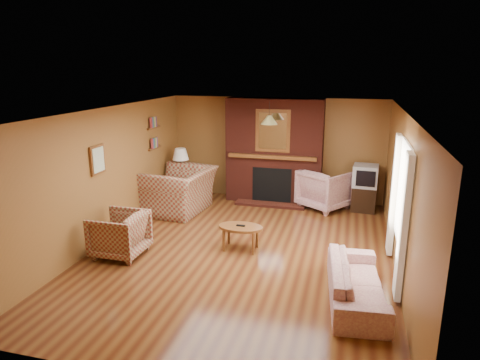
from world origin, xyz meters
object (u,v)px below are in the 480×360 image
(side_table, at_px, (182,188))
(tv_stand, at_px, (364,198))
(crt_tv, at_px, (365,176))
(floral_armchair, at_px, (325,189))
(table_lamp, at_px, (181,160))
(fireplace, at_px, (274,152))
(plaid_armchair, at_px, (119,234))
(plaid_loveseat, at_px, (180,190))
(floral_sofa, at_px, (356,282))
(coffee_table, at_px, (241,229))

(side_table, height_order, tv_stand, side_table)
(crt_tv, bearing_deg, side_table, -175.26)
(side_table, bearing_deg, floral_armchair, 5.45)
(floral_armchair, height_order, tv_stand, floral_armchair)
(table_lamp, bearing_deg, tv_stand, 4.82)
(fireplace, bearing_deg, plaid_armchair, -118.31)
(plaid_loveseat, xyz_separation_m, table_lamp, (-0.25, 0.72, 0.51))
(fireplace, distance_m, floral_sofa, 4.61)
(floral_armchair, bearing_deg, side_table, 40.44)
(table_lamp, relative_size, crt_tv, 1.12)
(fireplace, relative_size, coffee_table, 3.10)
(crt_tv, bearing_deg, plaid_loveseat, -164.74)
(floral_armchair, height_order, table_lamp, table_lamp)
(floral_sofa, relative_size, table_lamp, 2.88)
(coffee_table, bearing_deg, side_table, 131.29)
(plaid_armchair, bearing_deg, side_table, -176.72)
(floral_armchair, height_order, side_table, floral_armchair)
(coffee_table, bearing_deg, floral_armchair, 64.88)
(floral_sofa, height_order, tv_stand, tv_stand)
(crt_tv, bearing_deg, table_lamp, -175.26)
(fireplace, distance_m, table_lamp, 2.18)
(floral_sofa, distance_m, floral_armchair, 3.94)
(fireplace, height_order, floral_armchair, fireplace)
(plaid_armchair, bearing_deg, fireplace, 152.19)
(coffee_table, xyz_separation_m, tv_stand, (2.09, 2.69, -0.09))
(floral_sofa, bearing_deg, floral_armchair, 4.70)
(table_lamp, xyz_separation_m, tv_stand, (4.15, 0.35, -0.71))
(plaid_loveseat, height_order, table_lamp, table_lamp)
(fireplace, relative_size, floral_armchair, 2.46)
(fireplace, height_order, plaid_loveseat, fireplace)
(crt_tv, bearing_deg, plaid_armchair, -139.39)
(floral_armchair, bearing_deg, fireplace, 24.64)
(fireplace, relative_size, side_table, 3.77)
(floral_sofa, height_order, crt_tv, crt_tv)
(plaid_loveseat, bearing_deg, tv_stand, 111.18)
(tv_stand, bearing_deg, plaid_loveseat, -160.70)
(table_lamp, xyz_separation_m, crt_tv, (4.15, 0.34, -0.19))
(plaid_armchair, bearing_deg, floral_sofa, 83.49)
(plaid_loveseat, distance_m, crt_tv, 4.05)
(coffee_table, height_order, table_lamp, table_lamp)
(floral_armchair, xyz_separation_m, coffee_table, (-1.25, -2.66, -0.08))
(tv_stand, bearing_deg, floral_sofa, -88.23)
(plaid_armchair, relative_size, side_table, 1.29)
(coffee_table, xyz_separation_m, table_lamp, (-2.06, 2.34, 0.62))
(plaid_loveseat, height_order, side_table, plaid_loveseat)
(coffee_table, distance_m, crt_tv, 3.43)
(plaid_armchair, distance_m, tv_stand, 5.27)
(fireplace, height_order, side_table, fireplace)
(plaid_armchair, distance_m, side_table, 3.09)
(side_table, bearing_deg, plaid_armchair, -87.22)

